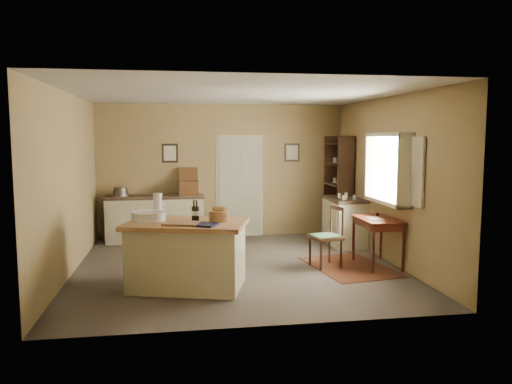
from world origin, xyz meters
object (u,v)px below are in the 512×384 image
at_px(writing_desk, 378,224).
at_px(right_cabinet, 344,221).
at_px(sideboard, 156,217).
at_px(shelving_unit, 341,187).
at_px(desk_chair, 325,237).
at_px(work_island, 186,253).

xyz_separation_m(writing_desk, right_cabinet, (-0.00, 1.58, -0.21)).
bearing_deg(writing_desk, right_cabinet, 90.01).
bearing_deg(sideboard, shelving_unit, -3.10).
bearing_deg(sideboard, writing_desk, -35.01).
bearing_deg(desk_chair, shelving_unit, 53.29).
bearing_deg(right_cabinet, sideboard, 165.73).
bearing_deg(right_cabinet, desk_chair, -118.87).
distance_m(work_island, right_cabinet, 3.76).
bearing_deg(right_cabinet, shelving_unit, 77.60).
distance_m(sideboard, right_cabinet, 3.65).
relative_size(writing_desk, desk_chair, 0.97).
relative_size(right_cabinet, shelving_unit, 0.52).
xyz_separation_m(desk_chair, right_cabinet, (0.83, 1.51, -0.01)).
distance_m(writing_desk, desk_chair, 0.86).
bearing_deg(work_island, desk_chair, 34.60).
height_order(writing_desk, shelving_unit, shelving_unit).
bearing_deg(sideboard, desk_chair, -41.59).
height_order(writing_desk, desk_chair, desk_chair).
distance_m(writing_desk, right_cabinet, 1.59).
distance_m(desk_chair, right_cabinet, 1.72).
bearing_deg(right_cabinet, work_island, -143.33).
distance_m(sideboard, shelving_unit, 3.74).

